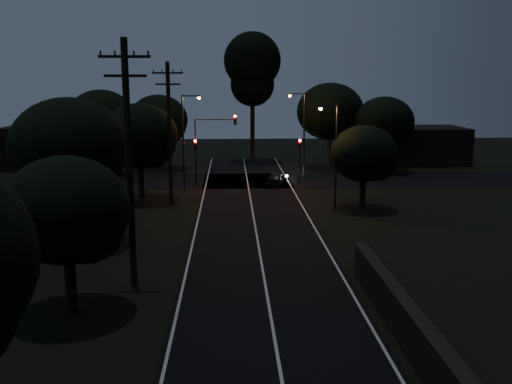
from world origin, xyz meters
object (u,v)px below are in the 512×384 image
signal_mast (215,136)px  car (277,179)px  tall_pine (252,68)px  utility_pole_far (169,132)px  streetlight_c (334,149)px  signal_left (196,153)px  streetlight_b (302,129)px  signal_right (300,153)px  utility_pole_mid (129,161)px  streetlight_a (185,135)px

signal_mast → car: bearing=-2.5°
tall_pine → car: size_ratio=4.34×
utility_pole_far → streetlight_c: size_ratio=1.40×
tall_pine → signal_left: bearing=-110.5°
tall_pine → streetlight_b: (4.31, -11.00, -5.80)m
car → utility_pole_far: bearing=59.6°
streetlight_c → signal_mast: bearing=131.2°
signal_left → streetlight_c: streetlight_c is taller
car → streetlight_c: bearing=126.0°
streetlight_b → streetlight_c: bearing=-87.9°
utility_pole_far → signal_right: size_ratio=2.56×
tall_pine → signal_mast: size_ratio=2.32×
utility_pole_far → tall_pine: (7.00, 23.00, 4.95)m
utility_pole_mid → streetlight_b: 31.15m
signal_right → streetlight_c: size_ratio=0.55×
streetlight_a → streetlight_b: bearing=29.5°
signal_left → car: signal_left is taller
signal_left → car: bearing=-1.8°
utility_pole_far → signal_mast: bearing=68.9°
signal_right → streetlight_b: size_ratio=0.51×
tall_pine → utility_pole_far: bearing=-106.9°
signal_right → streetlight_b: streetlight_b is taller
utility_pole_far → tall_pine: size_ratio=0.73×
utility_pole_mid → streetlight_c: size_ratio=1.47×
car → signal_mast: bearing=15.0°
tall_pine → streetlight_a: tall_pine is taller
signal_left → signal_mast: (1.69, 0.00, 1.50)m
utility_pole_mid → car: (8.55, 24.76, -5.17)m
signal_left → signal_right: size_ratio=1.00×
signal_mast → streetlight_c: (8.74, -9.99, 0.01)m
signal_mast → streetlight_c: 13.28m
streetlight_c → tall_pine: bearing=100.9°
tall_pine → signal_right: bearing=-76.5°
utility_pole_mid → streetlight_c: bearing=51.7°
tall_pine → streetlight_c: (4.83, -25.00, -6.09)m
utility_pole_far → streetlight_a: size_ratio=1.31×
utility_pole_far → utility_pole_mid: bearing=-90.0°
streetlight_b → tall_pine: bearing=111.4°
signal_left → signal_mast: signal_mast is taller
utility_pole_mid → streetlight_b: bearing=68.7°
signal_mast → utility_pole_far: bearing=-111.1°
utility_pole_mid → streetlight_a: bearing=88.3°
signal_left → streetlight_a: size_ratio=0.51×
streetlight_a → signal_right: bearing=11.3°
signal_right → streetlight_c: streetlight_c is taller
utility_pole_far → streetlight_b: 16.51m
signal_left → streetlight_b: size_ratio=0.51×
signal_mast → streetlight_c: size_ratio=0.83×
signal_mast → streetlight_c: streetlight_c is taller
signal_right → utility_pole_mid: bearing=-113.0°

